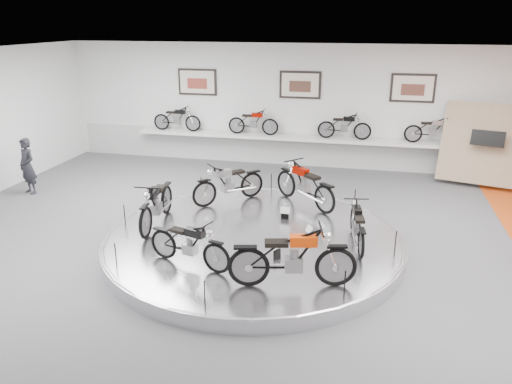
% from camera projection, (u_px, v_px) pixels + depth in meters
% --- Properties ---
extents(floor, '(16.00, 16.00, 0.00)m').
position_uv_depth(floor, '(250.00, 254.00, 10.58)').
color(floor, '#535356').
rests_on(floor, ground).
extents(ceiling, '(16.00, 16.00, 0.00)m').
position_uv_depth(ceiling, '(249.00, 60.00, 9.26)').
color(ceiling, white).
rests_on(ceiling, wall_back).
extents(wall_back, '(16.00, 0.00, 16.00)m').
position_uv_depth(wall_back, '(300.00, 106.00, 16.37)').
color(wall_back, white).
rests_on(wall_back, floor).
extents(dado_band, '(15.68, 0.04, 1.10)m').
position_uv_depth(dado_band, '(298.00, 149.00, 16.83)').
color(dado_band, '#BCBCBA').
rests_on(dado_band, floor).
extents(display_platform, '(6.40, 6.40, 0.30)m').
position_uv_depth(display_platform, '(253.00, 242.00, 10.81)').
color(display_platform, silver).
rests_on(display_platform, floor).
extents(platform_rim, '(6.40, 6.40, 0.10)m').
position_uv_depth(platform_rim, '(253.00, 237.00, 10.77)').
color(platform_rim, '#B2B2BA').
rests_on(platform_rim, display_platform).
extents(shelf, '(11.00, 0.55, 0.10)m').
position_uv_depth(shelf, '(298.00, 138.00, 16.42)').
color(shelf, silver).
rests_on(shelf, wall_back).
extents(poster_left, '(1.35, 0.06, 0.88)m').
position_uv_depth(poster_left, '(197.00, 82.00, 16.83)').
color(poster_left, beige).
rests_on(poster_left, wall_back).
extents(poster_center, '(1.35, 0.06, 0.88)m').
position_uv_depth(poster_center, '(300.00, 85.00, 16.10)').
color(poster_center, beige).
rests_on(poster_center, wall_back).
extents(poster_right, '(1.35, 0.06, 0.88)m').
position_uv_depth(poster_right, '(413.00, 88.00, 15.36)').
color(poster_right, beige).
rests_on(poster_right, wall_back).
extents(display_panel, '(2.56, 1.52, 2.30)m').
position_uv_depth(display_panel, '(484.00, 144.00, 14.61)').
color(display_panel, tan).
rests_on(display_panel, floor).
extents(shelf_bike_a, '(1.22, 0.43, 0.73)m').
position_uv_depth(shelf_bike_a, '(177.00, 120.00, 17.17)').
color(shelf_bike_a, black).
rests_on(shelf_bike_a, shelf).
extents(shelf_bike_b, '(1.22, 0.43, 0.73)m').
position_uv_depth(shelf_bike_b, '(253.00, 124.00, 16.60)').
color(shelf_bike_b, '#810A00').
rests_on(shelf_bike_b, shelf).
extents(shelf_bike_c, '(1.22, 0.43, 0.73)m').
position_uv_depth(shelf_bike_c, '(344.00, 128.00, 15.97)').
color(shelf_bike_c, black).
rests_on(shelf_bike_c, shelf).
extents(shelf_bike_d, '(1.22, 0.43, 0.73)m').
position_uv_depth(shelf_bike_d, '(433.00, 132.00, 15.40)').
color(shelf_bike_d, '#A6A7AB').
rests_on(shelf_bike_d, shelf).
extents(bike_a, '(0.78, 1.58, 0.89)m').
position_uv_depth(bike_a, '(357.00, 225.00, 10.19)').
color(bike_a, black).
rests_on(bike_a, display_platform).
extents(bike_b, '(1.80, 1.71, 1.08)m').
position_uv_depth(bike_b, '(305.00, 184.00, 12.37)').
color(bike_b, '#810A00').
rests_on(bike_b, display_platform).
extents(bike_c, '(1.65, 1.66, 1.02)m').
position_uv_depth(bike_c, '(229.00, 183.00, 12.58)').
color(bike_c, '#A6A7AB').
rests_on(bike_c, display_platform).
extents(bike_d, '(0.78, 1.85, 1.06)m').
position_uv_depth(bike_d, '(156.00, 203.00, 11.15)').
color(bike_d, black).
rests_on(bike_d, display_platform).
extents(bike_e, '(1.63, 0.96, 0.91)m').
position_uv_depth(bike_e, '(189.00, 244.00, 9.32)').
color(bike_e, black).
rests_on(bike_e, display_platform).
extents(bike_f, '(2.00, 1.08, 1.12)m').
position_uv_depth(bike_f, '(293.00, 257.00, 8.56)').
color(bike_f, '#D13804').
rests_on(bike_f, display_platform).
extents(visitor, '(0.68, 0.58, 1.60)m').
position_uv_depth(visitor, '(27.00, 166.00, 14.04)').
color(visitor, black).
rests_on(visitor, floor).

